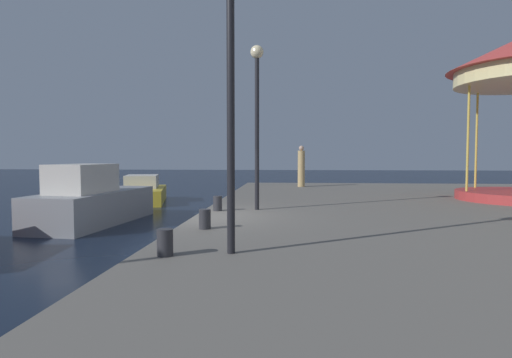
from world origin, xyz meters
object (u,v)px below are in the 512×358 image
(motorboat_yellow, at_px, (142,192))
(lamp_post_mid_promenade, at_px, (257,99))
(person_near_carousel, at_px, (301,167))
(bollard_south, at_px, (218,203))
(lamp_post_near_edge, at_px, (231,61))
(bollard_center, at_px, (205,219))
(motorboat_grey, at_px, (92,202))
(bollard_north, at_px, (165,242))

(motorboat_yellow, bearing_deg, lamp_post_mid_promenade, -53.83)
(motorboat_yellow, height_order, person_near_carousel, person_near_carousel)
(motorboat_yellow, relative_size, lamp_post_mid_promenade, 1.10)
(bollard_south, bearing_deg, lamp_post_mid_promenade, 17.50)
(lamp_post_near_edge, bearing_deg, bollard_center, 111.44)
(lamp_post_mid_promenade, bearing_deg, motorboat_grey, 160.42)
(lamp_post_mid_promenade, height_order, bollard_north, lamp_post_mid_promenade)
(motorboat_yellow, distance_m, bollard_south, 10.52)
(bollard_center, xyz_separation_m, person_near_carousel, (2.26, 12.19, 0.74))
(bollard_center, bearing_deg, bollard_south, 94.59)
(lamp_post_near_edge, distance_m, bollard_center, 3.53)
(bollard_center, bearing_deg, bollard_north, -92.88)
(motorboat_yellow, height_order, bollard_south, motorboat_yellow)
(bollard_north, xyz_separation_m, person_near_carousel, (2.38, 14.56, 0.74))
(motorboat_grey, distance_m, bollard_south, 5.23)
(bollard_north, distance_m, bollard_center, 2.37)
(bollard_south, height_order, bollard_center, same)
(bollard_north, height_order, person_near_carousel, person_near_carousel)
(lamp_post_near_edge, height_order, lamp_post_mid_promenade, lamp_post_mid_promenade)
(motorboat_yellow, relative_size, bollard_center, 12.34)
(bollard_south, distance_m, bollard_center, 2.87)
(motorboat_grey, xyz_separation_m, bollard_center, (4.89, -5.22, 0.24))
(lamp_post_mid_promenade, bearing_deg, lamp_post_near_edge, -89.78)
(bollard_south, bearing_deg, lamp_post_near_edge, -77.94)
(lamp_post_near_edge, xyz_separation_m, bollard_south, (-1.07, 4.99, -2.69))
(lamp_post_mid_promenade, height_order, person_near_carousel, lamp_post_mid_promenade)
(bollard_south, bearing_deg, person_near_carousel, 75.06)
(lamp_post_mid_promenade, bearing_deg, motorboat_yellow, 126.17)
(motorboat_yellow, height_order, lamp_post_mid_promenade, lamp_post_mid_promenade)
(motorboat_yellow, bearing_deg, bollard_north, -69.13)
(bollard_north, xyz_separation_m, bollard_center, (0.12, 2.37, 0.00))
(bollard_north, distance_m, bollard_south, 5.23)
(lamp_post_mid_promenade, bearing_deg, bollard_center, -104.34)
(bollard_north, bearing_deg, lamp_post_mid_promenade, 80.46)
(motorboat_grey, xyz_separation_m, motorboat_yellow, (-0.67, 6.69, -0.26))
(bollard_center, distance_m, person_near_carousel, 12.41)
(lamp_post_near_edge, distance_m, lamp_post_mid_promenade, 5.32)
(motorboat_grey, relative_size, bollard_center, 13.54)
(motorboat_yellow, relative_size, lamp_post_near_edge, 1.17)
(lamp_post_mid_promenade, bearing_deg, bollard_south, -162.50)
(motorboat_yellow, distance_m, lamp_post_near_edge, 15.76)
(lamp_post_mid_promenade, distance_m, bollard_center, 4.35)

